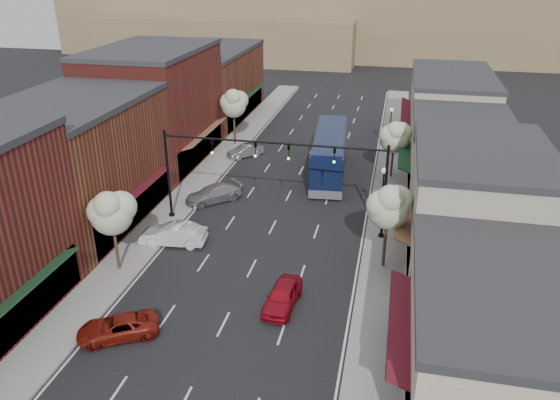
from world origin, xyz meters
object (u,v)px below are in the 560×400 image
Objects in this scene: tree_left_near at (111,211)px; parked_car_e at (245,151)px; signal_mast_right at (351,176)px; parked_car_a at (118,327)px; red_hatchback at (283,296)px; tree_left_far at (234,103)px; lamp_post_near at (383,186)px; tree_right_far at (395,136)px; lamp_post_far at (391,122)px; parked_car_b at (173,234)px; parked_car_c at (213,194)px; coach_bus at (329,153)px; signal_mast_left at (197,164)px; tree_right_near at (389,205)px.

tree_left_near is 1.52× the size of parked_car_e.
signal_mast_right is 18.25m from parked_car_a.
red_hatchback reaches higher than parked_car_e.
lamp_post_near is at bearing -43.89° from tree_left_far.
parked_car_e is at bearing 115.06° from red_hatchback.
tree_right_far is at bearing 123.73° from parked_car_a.
tree_left_near is 1.28× the size of lamp_post_far.
parked_car_c is (0.40, 7.54, -0.08)m from parked_car_b.
coach_bus reaches higher than red_hatchback.
tree_left_near reaches higher than parked_car_c.
lamp_post_near is (2.18, 2.50, -1.62)m from signal_mast_right.
signal_mast_left is 14.63m from coach_bus.
lamp_post_far is 0.34× the size of coach_bus.
tree_left_far reaches higher than parked_car_b.
signal_mast_left is at bearing -169.44° from lamp_post_near.
signal_mast_right is 10.78m from red_hatchback.
tree_left_far reaches higher than parked_car_a.
signal_mast_right is 1.85× the size of lamp_post_far.
tree_right_near reaches higher than lamp_post_far.
lamp_post_far is 0.94× the size of parked_car_c.
tree_left_near is at bearing -108.10° from signal_mast_left.
tree_left_far reaches higher than lamp_post_near.
parked_car_b is at bearing -124.03° from coach_bus.
lamp_post_far is 30.15m from red_hatchback.
tree_right_far is 1.14× the size of parked_car_c.
parked_car_a is (-7.73, -26.00, -1.43)m from coach_bus.
coach_bus is at bearing -29.46° from tree_left_far.
parked_car_b is 0.98× the size of parked_car_c.
lamp_post_far is at bearing 56.14° from signal_mast_left.
red_hatchback reaches higher than parked_car_c.
parked_car_c is 1.27× the size of parked_car_e.
signal_mast_right is 12.59m from parked_car_c.
tree_left_far is at bearing 136.11° from lamp_post_near.
tree_left_far reaches higher than red_hatchback.
signal_mast_left is 1.44× the size of tree_left_near.
tree_left_near reaches higher than lamp_post_far.
signal_mast_left is 1.73× the size of parked_car_c.
tree_right_far is 0.95× the size of tree_left_near.
parked_car_b is at bearing -132.39° from tree_right_far.
tree_left_far is (-13.87, 17.95, -0.02)m from signal_mast_right.
red_hatchback is 1.09× the size of parked_car_e.
parked_car_a is 10.28m from parked_car_b.
parked_car_b is (-14.54, -15.93, -3.23)m from tree_right_far.
tree_right_far reaches higher than parked_car_c.
red_hatchback is at bearing -10.83° from parked_car_c.
signal_mast_left is 15.19m from parked_car_e.
parked_car_b is (-0.58, -3.99, -3.86)m from signal_mast_left.
coach_bus is (-5.17, -8.20, -0.99)m from lamp_post_far.
parked_car_a is at bearing 0.81° from parked_car_b.
signal_mast_left is 18.14m from tree_left_far.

